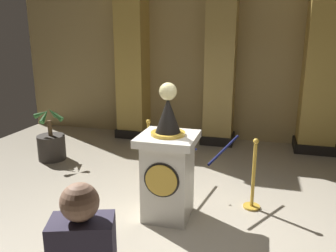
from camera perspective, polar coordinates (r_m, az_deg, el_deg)
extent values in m
plane|color=#B2A893|center=(4.48, 1.37, -17.39)|extent=(10.15, 10.15, 0.00)
cube|color=tan|center=(8.05, 9.26, 12.37)|extent=(10.15, 0.16, 4.13)
cube|color=silver|center=(4.60, 0.00, -9.05)|extent=(0.59, 0.59, 1.06)
cube|color=silver|center=(4.39, 0.00, -2.14)|extent=(0.74, 0.74, 0.10)
cylinder|color=gold|center=(4.27, -1.14, -9.13)|extent=(0.41, 0.03, 0.41)
cylinder|color=black|center=(4.28, -1.10, -9.07)|extent=(0.46, 0.01, 0.46)
cylinder|color=gold|center=(4.37, 0.00, -1.26)|extent=(0.44, 0.44, 0.04)
cone|color=black|center=(4.31, 0.00, 1.89)|extent=(0.33, 0.33, 0.45)
cylinder|color=gold|center=(4.27, 0.00, 4.71)|extent=(0.03, 0.03, 0.06)
sphere|color=beige|center=(4.25, 0.00, 5.83)|extent=(0.23, 0.23, 0.23)
cylinder|color=gold|center=(5.17, 13.82, -12.98)|extent=(0.24, 0.24, 0.03)
cylinder|color=gold|center=(4.97, 14.15, -8.23)|extent=(0.05, 0.05, 0.96)
sphere|color=gold|center=(4.80, 14.54, -2.49)|extent=(0.08, 0.08, 0.08)
cylinder|color=gold|center=(6.01, -3.17, -8.44)|extent=(0.24, 0.24, 0.03)
cylinder|color=gold|center=(5.84, -3.24, -4.24)|extent=(0.05, 0.05, 0.96)
sphere|color=gold|center=(5.69, -3.32, 0.72)|extent=(0.08, 0.08, 0.08)
cylinder|color=#141947|center=(5.03, 9.40, -3.90)|extent=(0.35, 0.90, 0.22)
cylinder|color=#141947|center=(5.48, 0.56, -2.12)|extent=(0.35, 0.90, 0.22)
sphere|color=#141947|center=(5.27, 4.77, -3.91)|extent=(0.04, 0.04, 0.04)
cube|color=black|center=(8.48, -5.63, -0.86)|extent=(0.74, 0.74, 0.20)
cube|color=gold|center=(8.18, -5.97, 11.94)|extent=(0.64, 0.64, 3.96)
cube|color=black|center=(8.02, 23.18, -2.96)|extent=(0.82, 0.82, 0.20)
cube|color=gold|center=(7.70, 24.62, 10.51)|extent=(0.72, 0.72, 3.96)
cube|color=black|center=(7.99, 8.36, -1.94)|extent=(0.73, 0.73, 0.20)
cube|color=tan|center=(7.67, 8.89, 11.65)|extent=(0.64, 0.64, 3.96)
cylinder|color=#2D2823|center=(7.15, -18.93, -3.41)|extent=(0.53, 0.53, 0.49)
cylinder|color=brown|center=(7.04, -19.20, -0.31)|extent=(0.08, 0.08, 0.31)
cone|color=#2D662D|center=(6.88, -18.33, 1.80)|extent=(0.33, 0.11, 0.26)
cone|color=#2D662D|center=(7.11, -18.83, 2.18)|extent=(0.14, 0.32, 0.28)
cone|color=#2D662D|center=(7.07, -20.45, 1.95)|extent=(0.33, 0.10, 0.21)
cone|color=#2D662D|center=(6.84, -19.98, 1.58)|extent=(0.14, 0.32, 0.28)
sphere|color=#997056|center=(1.97, -14.57, -12.25)|extent=(0.22, 0.22, 0.22)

